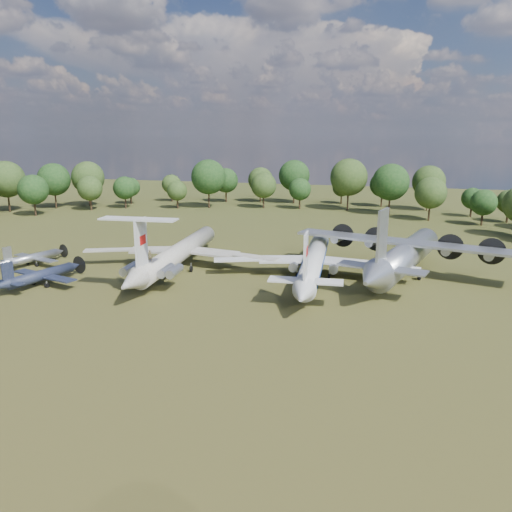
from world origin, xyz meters
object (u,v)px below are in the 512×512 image
(an12_transport, at_px, (405,259))
(small_prop_northwest, at_px, (33,259))
(il62_airliner, at_px, (180,256))
(tu104_jet, at_px, (314,265))
(person_on_il62, at_px, (150,256))
(small_prop_west, at_px, (41,278))

(an12_transport, bearing_deg, small_prop_northwest, -155.68)
(il62_airliner, relative_size, an12_transport, 1.07)
(small_prop_northwest, bearing_deg, il62_airliner, 27.95)
(tu104_jet, bearing_deg, person_on_il62, -154.55)
(tu104_jet, distance_m, small_prop_west, 41.81)
(tu104_jet, xyz_separation_m, small_prop_northwest, (-48.40, -5.41, -1.12))
(small_prop_northwest, height_order, person_on_il62, person_on_il62)
(an12_transport, bearing_deg, small_prop_west, -144.19)
(il62_airliner, distance_m, an12_transport, 37.23)
(person_on_il62, bearing_deg, an12_transport, -179.14)
(small_prop_west, distance_m, small_prop_northwest, 13.68)
(tu104_jet, distance_m, person_on_il62, 25.53)
(person_on_il62, bearing_deg, small_prop_northwest, -41.04)
(il62_airliner, bearing_deg, tu104_jet, -3.19)
(tu104_jet, xyz_separation_m, small_prop_west, (-38.91, -15.26, -0.94))
(small_prop_northwest, bearing_deg, an12_transport, 26.61)
(il62_airliner, xyz_separation_m, an12_transport, (36.81, 5.57, 0.56))
(tu104_jet, relative_size, an12_transport, 1.03)
(il62_airliner, height_order, small_prop_west, il62_airliner)
(an12_transport, bearing_deg, tu104_jet, -145.27)
(tu104_jet, relative_size, small_prop_northwest, 3.05)
(an12_transport, distance_m, small_prop_northwest, 63.24)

